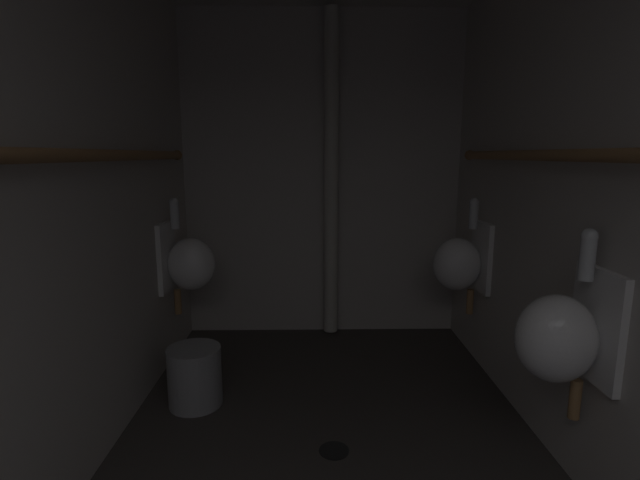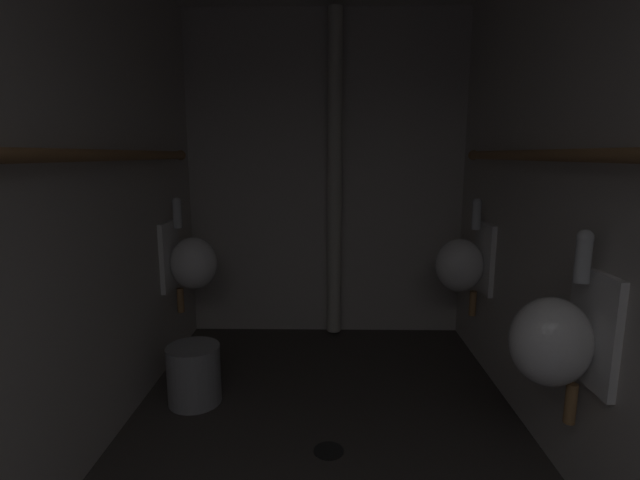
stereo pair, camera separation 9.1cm
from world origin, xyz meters
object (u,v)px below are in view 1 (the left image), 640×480
(urinal_right_mid, at_px, (562,336))
(standpipe_back_wall, at_px, (331,178))
(urinal_right_far, at_px, (460,262))
(urinal_left_mid, at_px, (188,262))
(waste_bin, at_px, (195,376))
(floor_drain, at_px, (334,450))

(urinal_right_mid, relative_size, standpipe_back_wall, 0.33)
(standpipe_back_wall, bearing_deg, urinal_right_far, -32.45)
(urinal_right_mid, bearing_deg, urinal_right_far, 90.00)
(urinal_left_mid, bearing_deg, urinal_right_far, -1.04)
(urinal_left_mid, xyz_separation_m, waste_bin, (0.15, -0.54, -0.51))
(urinal_right_far, height_order, floor_drain, urinal_right_far)
(waste_bin, bearing_deg, urinal_left_mid, 105.70)
(urinal_left_mid, bearing_deg, waste_bin, -74.30)
(urinal_left_mid, relative_size, standpipe_back_wall, 0.33)
(urinal_left_mid, distance_m, waste_bin, 0.76)
(urinal_right_mid, bearing_deg, waste_bin, 155.62)
(urinal_right_far, bearing_deg, floor_drain, -132.16)
(urinal_left_mid, distance_m, standpipe_back_wall, 1.17)
(urinal_left_mid, height_order, urinal_right_far, same)
(urinal_right_far, distance_m, standpipe_back_wall, 1.08)
(urinal_right_mid, relative_size, urinal_right_far, 1.00)
(urinal_right_mid, height_order, waste_bin, urinal_right_mid)
(standpipe_back_wall, distance_m, floor_drain, 1.87)
(urinal_right_mid, bearing_deg, floor_drain, 161.22)
(standpipe_back_wall, relative_size, waste_bin, 7.13)
(standpipe_back_wall, bearing_deg, urinal_left_mid, -152.76)
(urinal_left_mid, relative_size, waste_bin, 2.32)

